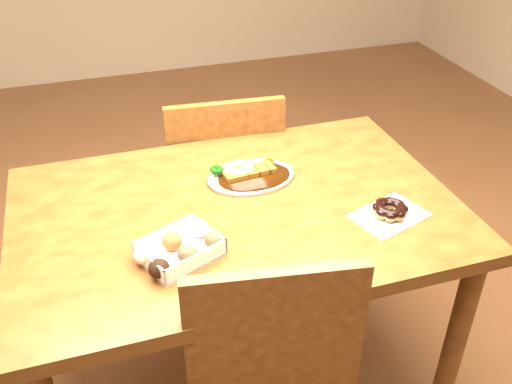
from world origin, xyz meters
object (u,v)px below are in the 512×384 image
object	(u,v)px
table	(237,236)
katsu_curry_plate	(249,175)
chair_far	(222,185)
pon_de_ring	(390,210)
donut_box	(180,248)

from	to	relation	value
table	katsu_curry_plate	xyz separation A→B (m)	(0.08, 0.13, 0.11)
chair_far	katsu_curry_plate	size ratio (longest dim) A/B	3.35
chair_far	pon_de_ring	xyz separation A→B (m)	(0.28, -0.70, 0.29)
chair_far	katsu_curry_plate	world-z (taller)	chair_far
donut_box	chair_far	bearing A→B (deg)	68.15
donut_box	pon_de_ring	bearing A→B (deg)	-0.27
chair_far	donut_box	distance (m)	0.81
table	pon_de_ring	xyz separation A→B (m)	(0.38, -0.16, 0.12)
table	donut_box	distance (m)	0.28
donut_box	pon_de_ring	size ratio (longest dim) A/B	0.98
chair_far	donut_box	world-z (taller)	chair_far
chair_far	pon_de_ring	world-z (taller)	chair_far
katsu_curry_plate	pon_de_ring	bearing A→B (deg)	-44.19
chair_far	katsu_curry_plate	xyz separation A→B (m)	(-0.02, -0.41, 0.28)
katsu_curry_plate	donut_box	distance (m)	0.39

